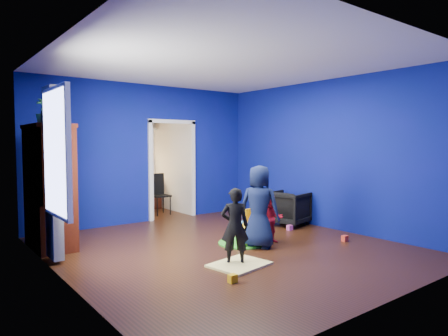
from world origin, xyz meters
TOP-DOWN VIEW (x-y plane):
  - floor at (0.00, 0.00)m, footprint 5.00×5.50m
  - ceiling at (0.00, 0.00)m, footprint 5.00×5.50m
  - wall_back at (0.00, 2.75)m, footprint 5.00×0.02m
  - wall_front at (0.00, -2.75)m, footprint 5.00×0.02m
  - wall_left at (-2.50, 0.00)m, footprint 0.02×5.50m
  - wall_right at (2.50, 0.00)m, footprint 0.02×5.50m
  - alcove at (0.60, 3.62)m, footprint 1.00×1.75m
  - armchair at (2.10, 0.65)m, footprint 0.91×0.89m
  - child_black at (-0.43, -0.73)m, footprint 0.46×0.43m
  - child_navy at (0.43, -0.29)m, footprint 0.68×0.77m
  - toddler_red at (0.80, -0.18)m, footprint 0.50×0.49m
  - vase at (-2.22, 1.43)m, footprint 0.25×0.25m
  - potted_plant at (-2.22, 1.95)m, footprint 0.27×0.27m
  - tv_armoire at (-2.22, 1.73)m, footprint 0.58×1.14m
  - crt_tv at (-2.18, 1.73)m, footprint 0.46×0.70m
  - yellow_blanket at (-0.43, -0.83)m, footprint 0.84×0.72m
  - hopper_ball at (0.38, -0.04)m, footprint 0.37×0.37m
  - kid_chair at (0.65, 0.02)m, footprint 0.28×0.28m
  - play_mat at (0.37, 0.06)m, footprint 0.80×0.80m
  - toy_arch at (0.37, 0.06)m, footprint 0.57×0.52m
  - window_left at (-2.48, 0.35)m, footprint 0.03×0.95m
  - curtain at (-2.37, 0.90)m, footprint 0.14×0.42m
  - doorway at (0.60, 2.75)m, footprint 1.16×0.10m
  - study_desk at (0.60, 4.26)m, footprint 0.88×0.44m
  - desk_monitor at (0.60, 4.38)m, footprint 0.40×0.05m
  - desk_lamp at (0.32, 4.32)m, footprint 0.14×0.14m
  - folding_chair at (0.60, 3.30)m, footprint 0.40×0.40m
  - book_shelf at (0.60, 4.37)m, footprint 0.88×0.24m
  - toy_0 at (1.85, -0.89)m, footprint 0.10×0.08m
  - toy_1 at (1.78, 1.29)m, footprint 0.11×0.11m
  - toy_2 at (-0.92, -1.29)m, footprint 0.10×0.08m
  - toy_3 at (1.14, 0.27)m, footprint 0.11×0.11m
  - toy_4 at (1.74, 0.27)m, footprint 0.10×0.08m

SIDE VIEW (x-z plane):
  - floor at x=0.00m, z-range -0.01..0.01m
  - play_mat at x=0.37m, z-range 0.00..0.02m
  - yellow_blanket at x=-0.43m, z-range 0.00..0.03m
  - toy_arch at x=0.37m, z-range -0.34..0.38m
  - toy_0 at x=1.85m, z-range 0.00..0.10m
  - toy_2 at x=-0.92m, z-range 0.00..0.10m
  - toy_4 at x=1.74m, z-range 0.00..0.10m
  - toy_1 at x=1.78m, z-range 0.00..0.11m
  - toy_3 at x=1.14m, z-range 0.00..0.11m
  - hopper_ball at x=0.38m, z-range 0.00..0.37m
  - kid_chair at x=0.65m, z-range 0.00..0.50m
  - armchair at x=2.10m, z-range 0.00..0.69m
  - study_desk at x=0.60m, z-range 0.00..0.75m
  - toddler_red at x=0.80m, z-range 0.00..0.81m
  - folding_chair at x=0.60m, z-range 0.00..0.92m
  - child_black at x=-0.43m, z-range 0.00..1.06m
  - child_navy at x=0.43m, z-range 0.00..1.32m
  - desk_lamp at x=0.32m, z-range 0.86..1.00m
  - desk_monitor at x=0.60m, z-range 0.79..1.11m
  - tv_armoire at x=-2.22m, z-range 0.00..1.96m
  - crt_tv at x=-2.18m, z-range 0.75..1.29m
  - doorway at x=0.60m, z-range 0.00..2.10m
  - alcove at x=0.60m, z-range 0.00..2.50m
  - curtain at x=-2.37m, z-range 0.05..2.45m
  - wall_back at x=0.00m, z-range 0.00..2.90m
  - wall_front at x=0.00m, z-range 0.00..2.90m
  - wall_left at x=-2.50m, z-range 0.00..2.90m
  - wall_right at x=2.50m, z-range 0.00..2.90m
  - window_left at x=-2.48m, z-range 0.77..2.33m
  - book_shelf at x=0.60m, z-range 2.00..2.04m
  - vase at x=-2.22m, z-range 1.96..2.15m
  - potted_plant at x=-2.22m, z-range 1.96..2.40m
  - ceiling at x=0.00m, z-range 2.90..2.90m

